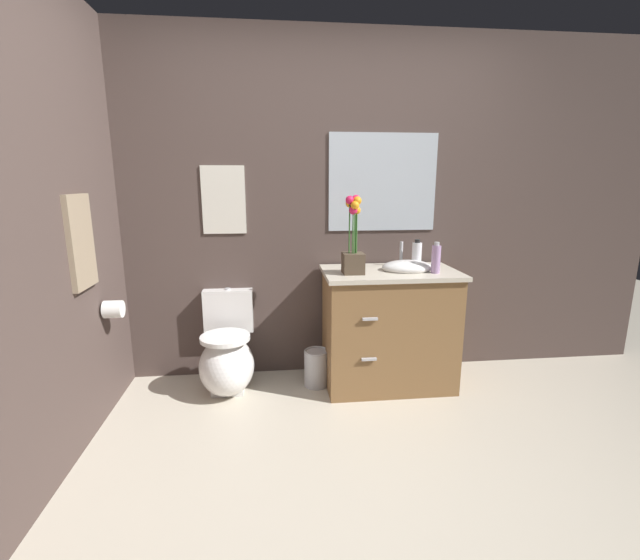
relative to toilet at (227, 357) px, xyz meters
The scene contains 13 objects.
ground_plane 1.48m from the toilet, 57.79° to the right, with size 10.07×10.07×0.00m, color beige.
wall_back 1.44m from the toilet, 16.95° to the left, with size 4.70×0.05×2.50m, color #4C3D38.
wall_left 1.48m from the toilet, 133.94° to the right, with size 0.05×4.23×2.50m, color #4C3D38.
toilet is the anchor object (origin of this frame).
vanity_cabinet 1.17m from the toilet, ahead, with size 0.94×0.56×1.03m.
flower_vase 1.20m from the toilet, ahead, with size 0.14×0.14×0.52m.
soap_bottle 1.54m from the toilet, ahead, with size 0.07×0.07×0.20m.
lotion_bottle 1.60m from the toilet, ahead, with size 0.06×0.06×0.21m.
trash_bin 0.64m from the toilet, ahead, with size 0.18×0.18×0.27m.
wall_poster 1.12m from the toilet, 90.00° to the left, with size 0.31×0.01×0.48m, color silver.
wall_mirror 1.69m from the toilet, 13.06° to the left, with size 0.80×0.01×0.70m, color #B2BCC6.
hanging_towel 1.21m from the toilet, 150.29° to the right, with size 0.03×0.28×0.52m, color gray.
toilet_paper_roll 0.82m from the toilet, 163.44° to the right, with size 0.11×0.11×0.11m, color white.
Camera 1 is at (-0.44, -1.68, 1.47)m, focal length 24.36 mm.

